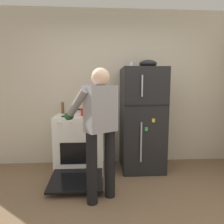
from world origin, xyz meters
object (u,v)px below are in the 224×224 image
at_px(red_pot, 89,112).
at_px(pepper_mill, 63,108).
at_px(mixing_bowl, 148,64).
at_px(stove_range, 80,143).
at_px(person_cook, 99,122).
at_px(coffee_mug, 132,65).
at_px(refrigerator, 142,119).

relative_size(red_pot, pepper_mill, 1.94).
bearing_deg(mixing_bowl, red_pot, -176.99).
xyz_separation_m(stove_range, mixing_bowl, (1.11, 0.02, 1.29)).
height_order(person_cook, coffee_mug, coffee_mug).
bearing_deg(stove_range, person_cook, -70.13).
height_order(refrigerator, mixing_bowl, mixing_bowl).
relative_size(red_pot, coffee_mug, 3.27).
xyz_separation_m(refrigerator, stove_range, (-1.03, -0.02, -0.39)).
bearing_deg(red_pot, stove_range, 168.70).
xyz_separation_m(stove_range, red_pot, (0.16, -0.03, 0.53)).
height_order(stove_range, coffee_mug, coffee_mug).
relative_size(pepper_mill, mixing_bowl, 0.66).
bearing_deg(red_pot, pepper_mill, 151.48).
relative_size(stove_range, mixing_bowl, 4.30).
relative_size(person_cook, red_pot, 4.36).
relative_size(stove_range, pepper_mill, 6.51).
relative_size(coffee_mug, mixing_bowl, 0.39).
bearing_deg(stove_range, red_pot, -11.30).
bearing_deg(pepper_mill, red_pot, -28.52).
bearing_deg(red_pot, person_cook, -79.44).
relative_size(refrigerator, coffee_mug, 14.99).
relative_size(person_cook, coffee_mug, 14.28).
relative_size(person_cook, pepper_mill, 8.48).
bearing_deg(person_cook, mixing_bowl, 48.57).
bearing_deg(pepper_mill, person_cook, -60.63).
bearing_deg(stove_range, coffee_mug, 4.55).
height_order(person_cook, pepper_mill, person_cook).
bearing_deg(refrigerator, stove_range, -179.02).
bearing_deg(mixing_bowl, person_cook, -131.43).
distance_m(coffee_mug, pepper_mill, 1.36).
xyz_separation_m(stove_range, person_cook, (0.32, -0.88, 0.51)).
bearing_deg(coffee_mug, person_cook, -119.46).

